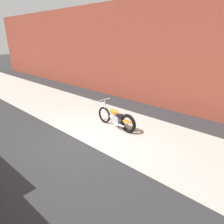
# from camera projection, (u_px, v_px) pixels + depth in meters

# --- Properties ---
(ground_plane) EXTENTS (80.00, 80.00, 0.00)m
(ground_plane) POSITION_uv_depth(u_px,v_px,m) (82.00, 141.00, 6.95)
(ground_plane) COLOR #2D2D30
(sidewalk_slab) EXTENTS (36.00, 3.50, 0.01)m
(sidewalk_slab) POSITION_uv_depth(u_px,v_px,m) (116.00, 126.00, 8.14)
(sidewalk_slab) COLOR #B2ADA3
(sidewalk_slab) RESTS_ON ground
(brick_building_wall) EXTENTS (36.00, 0.50, 5.14)m
(brick_building_wall) POSITION_uv_depth(u_px,v_px,m) (165.00, 54.00, 9.60)
(brick_building_wall) COLOR brown
(brick_building_wall) RESTS_ON ground
(motorcycle_orange) EXTENTS (2.01, 0.58, 1.03)m
(motorcycle_orange) POSITION_uv_depth(u_px,v_px,m) (118.00, 119.00, 7.78)
(motorcycle_orange) COLOR black
(motorcycle_orange) RESTS_ON ground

